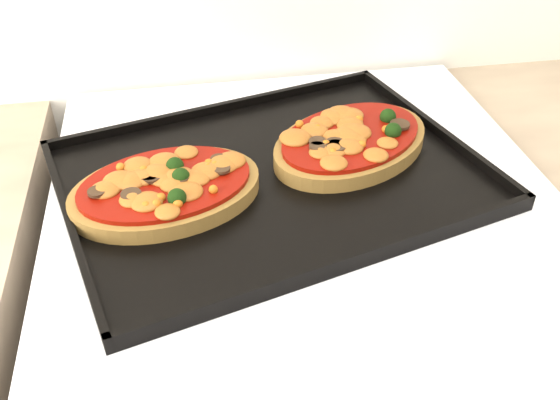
{
  "coord_description": "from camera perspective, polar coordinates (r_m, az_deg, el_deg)",
  "views": [
    {
      "loc": [
        -0.11,
        1.12,
        1.34
      ],
      "look_at": [
        -0.01,
        1.67,
        0.92
      ],
      "focal_mm": 40.0,
      "sensor_mm": 36.0,
      "label": 1
    }
  ],
  "objects": [
    {
      "name": "baking_tray",
      "position": [
        0.74,
        -0.69,
        2.41
      ],
      "size": [
        0.55,
        0.47,
        0.02
      ],
      "primitive_type": "cube",
      "rotation": [
        0.0,
        0.0,
        0.26
      ],
      "color": "black",
      "rests_on": "stove"
    },
    {
      "name": "pizza_left",
      "position": [
        0.71,
        -10.41,
        1.18
      ],
      "size": [
        0.25,
        0.2,
        0.03
      ],
      "primitive_type": null,
      "rotation": [
        0.0,
        0.0,
        0.24
      ],
      "color": "olive",
      "rests_on": "baking_tray"
    },
    {
      "name": "pizza_right",
      "position": [
        0.78,
        6.5,
        5.48
      ],
      "size": [
        0.26,
        0.24,
        0.03
      ],
      "primitive_type": null,
      "rotation": [
        0.0,
        0.0,
        0.54
      ],
      "color": "olive",
      "rests_on": "baking_tray"
    }
  ]
}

